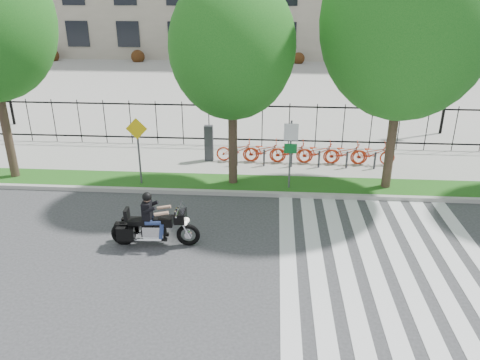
{
  "coord_description": "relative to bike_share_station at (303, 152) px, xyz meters",
  "views": [
    {
      "loc": [
        1.69,
        -11.04,
        6.97
      ],
      "look_at": [
        0.66,
        3.0,
        1.06
      ],
      "focal_mm": 35.0,
      "sensor_mm": 36.0,
      "label": 1
    }
  ],
  "objects": [
    {
      "name": "crosswalk_stripes",
      "position": [
        1.9,
        -7.2,
        -0.62
      ],
      "size": [
        5.7,
        8.0,
        0.01
      ],
      "primitive_type": null,
      "color": "silver",
      "rests_on": "ground"
    },
    {
      "name": "lamp_post_left",
      "position": [
        -14.93,
        4.8,
        2.58
      ],
      "size": [
        1.06,
        0.7,
        4.25
      ],
      "color": "black",
      "rests_on": "ground"
    },
    {
      "name": "sidewalk",
      "position": [
        -2.93,
        0.25,
        -0.55
      ],
      "size": [
        60.0,
        3.5,
        0.15
      ],
      "primitive_type": "cube",
      "color": "#9B9991",
      "rests_on": "ground"
    },
    {
      "name": "grass_verge",
      "position": [
        -2.93,
        -2.25,
        -0.55
      ],
      "size": [
        60.0,
        1.5,
        0.15
      ],
      "primitive_type": "cube",
      "color": "#194F13",
      "rests_on": "ground"
    },
    {
      "name": "curb",
      "position": [
        -2.93,
        -3.1,
        -0.55
      ],
      "size": [
        60.0,
        0.2,
        0.15
      ],
      "primitive_type": "cube",
      "color": "#A4A39B",
      "rests_on": "ground"
    },
    {
      "name": "ground",
      "position": [
        -2.93,
        -7.2,
        -0.62
      ],
      "size": [
        120.0,
        120.0,
        0.0
      ],
      "primitive_type": "plane",
      "color": "#313234",
      "rests_on": "ground"
    },
    {
      "name": "street_tree_2",
      "position": [
        2.91,
        -2.25,
        5.25
      ],
      "size": [
        5.54,
        5.54,
        8.92
      ],
      "color": "#32221B",
      "rests_on": "grass_verge"
    },
    {
      "name": "bike_share_station",
      "position": [
        0.0,
        0.0,
        0.0
      ],
      "size": [
        7.77,
        0.85,
        1.5
      ],
      "color": "#2D2D33",
      "rests_on": "sidewalk"
    },
    {
      "name": "sign_pole_warning",
      "position": [
        -6.05,
        -2.62,
        1.12
      ],
      "size": [
        0.78,
        0.09,
        2.49
      ],
      "color": "#59595B",
      "rests_on": "grass_verge"
    },
    {
      "name": "plaza",
      "position": [
        -2.93,
        17.8,
        -0.57
      ],
      "size": [
        80.0,
        34.0,
        0.1
      ],
      "primitive_type": "cube",
      "color": "#9B9991",
      "rests_on": "ground"
    },
    {
      "name": "motorcycle_rider",
      "position": [
        -4.53,
        -6.68,
        0.04
      ],
      "size": [
        2.58,
        0.77,
        1.99
      ],
      "color": "black",
      "rests_on": "ground"
    },
    {
      "name": "iron_fence",
      "position": [
        -2.93,
        2.0,
        0.53
      ],
      "size": [
        30.0,
        0.06,
        2.0
      ],
      "primitive_type": null,
      "color": "black",
      "rests_on": "sidewalk"
    },
    {
      "name": "street_tree_1",
      "position": [
        -2.67,
        -2.25,
        4.41
      ],
      "size": [
        4.26,
        4.26,
        7.35
      ],
      "color": "#32221B",
      "rests_on": "grass_verge"
    },
    {
      "name": "sign_pole_regulatory",
      "position": [
        -0.61,
        -2.62,
        1.12
      ],
      "size": [
        0.5,
        0.09,
        2.5
      ],
      "color": "#59595B",
      "rests_on": "grass_verge"
    },
    {
      "name": "lamp_post_right",
      "position": [
        7.07,
        4.8,
        2.58
      ],
      "size": [
        1.06,
        0.7,
        4.25
      ],
      "color": "black",
      "rests_on": "ground"
    }
  ]
}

